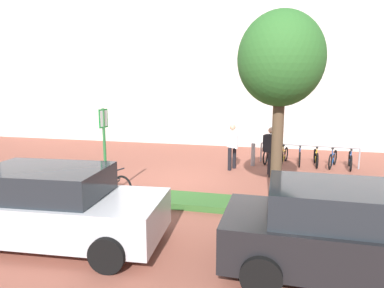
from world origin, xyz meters
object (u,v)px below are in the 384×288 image
Objects in this scene: parking_sign_post at (104,140)px; bike_rack_cluster at (308,157)px; tree_sidewalk at (281,61)px; car_silver_sedan at (53,206)px; bollard_steel at (253,155)px; car_black_suv at (353,233)px; person_suited_dark at (271,148)px; bike_at_sign at (109,184)px; person_casual_tan at (232,144)px.

bike_rack_cluster is (5.91, 5.48, -1.30)m from parking_sign_post.
parking_sign_post is at bearing -178.11° from tree_sidewalk.
car_silver_sedan is at bearing -123.57° from bike_rack_cluster.
bollard_steel is 0.20× the size of car_silver_sedan.
car_silver_sedan is at bearing -179.16° from car_black_suv.
bike_rack_cluster is at bearing 54.60° from person_suited_dark.
person_suited_dark reaches higher than car_silver_sedan.
bike_at_sign is 6.57m from car_black_suv.
bike_rack_cluster is 2.17× the size of person_casual_tan.
bike_at_sign is at bearing -137.61° from bike_rack_cluster.
bike_at_sign is 0.95× the size of person_suited_dark.
tree_sidewalk is at bearing -79.46° from bollard_steel.
bike_rack_cluster is at bearing 42.39° from bike_at_sign.
tree_sidewalk is 4.31m from person_suited_dark.
tree_sidewalk is 5.05m from person_casual_tan.
car_silver_sedan is (-4.11, -6.33, -0.23)m from person_suited_dark.
tree_sidewalk is 4.35m from car_black_suv.
parking_sign_post is 3.02m from car_silver_sedan.
bollard_steel is (3.76, 4.76, 0.10)m from bike_at_sign.
person_suited_dark reaches higher than bike_rack_cluster.
car_black_suv is (0.01, -8.26, 0.41)m from bike_rack_cluster.
bike_rack_cluster is 2.54m from person_suited_dark.
car_black_suv is (1.44, -6.25, -0.23)m from person_suited_dark.
car_black_suv is (2.12, -7.65, 0.31)m from bollard_steel.
tree_sidewalk is at bearing -103.05° from bike_rack_cluster.
bollard_steel is at bearing 52.12° from parking_sign_post.
car_silver_sedan and car_black_suv have the same top height.
person_suited_dark is at bearing -63.82° from bollard_steel.
parking_sign_post is 0.67× the size of bike_rack_cluster.
parking_sign_post is 0.57× the size of car_silver_sedan.
bollard_steel is (-0.88, 4.72, -3.26)m from tree_sidewalk.
bike_rack_cluster is at bearing 15.99° from bollard_steel.
tree_sidewalk reaches higher than car_black_suv.
parking_sign_post reaches higher than car_black_suv.
person_suited_dark is 0.40× the size of car_black_suv.
car_silver_sedan reaches higher than bollard_steel.
person_suited_dark reaches higher than bike_at_sign.
person_suited_dark is (4.45, 3.36, 0.63)m from bike_at_sign.
bike_rack_cluster is 3.23m from person_casual_tan.
person_casual_tan is at bearing 52.63° from bike_at_sign.
parking_sign_post reaches higher than car_silver_sedan.
parking_sign_post is 1.30m from bike_at_sign.
bollard_steel is at bearing 116.18° from person_suited_dark.
car_black_suv is at bearing -66.98° from tree_sidewalk.
person_casual_tan is at bearing 53.15° from parking_sign_post.
car_silver_sedan is (-4.30, -3.01, -2.96)m from tree_sidewalk.
person_casual_tan is (-1.61, 3.93, -2.73)m from tree_sidewalk.
bike_rack_cluster is at bearing 56.43° from car_silver_sedan.
parking_sign_post is 8.17m from bike_rack_cluster.
tree_sidewalk is 1.11× the size of car_silver_sedan.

